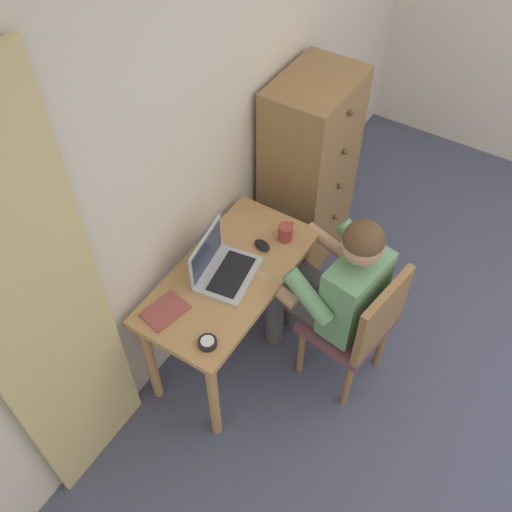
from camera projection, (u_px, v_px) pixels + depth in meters
wall_back at (231, 117)px, 2.97m from camera, size 4.80×0.05×2.50m
curtain_panel at (50, 328)px, 2.27m from camera, size 0.57×0.03×2.22m
desk at (230, 289)px, 3.03m from camera, size 1.05×0.52×0.74m
dresser at (309, 174)px, 3.57m from camera, size 0.59×0.44×1.32m
chair at (359, 325)px, 3.01m from camera, size 0.48×0.46×0.89m
person_seated at (334, 286)px, 2.95m from camera, size 0.59×0.62×1.21m
laptop at (222, 267)px, 2.90m from camera, size 0.38×0.30×0.24m
computer_mouse at (262, 245)px, 3.04m from camera, size 0.08×0.11×0.03m
desk_clock at (208, 343)px, 2.64m from camera, size 0.09×0.09×0.03m
notebook_pad at (165, 311)px, 2.77m from camera, size 0.24×0.19×0.01m
coffee_mug at (286, 232)px, 3.06m from camera, size 0.12×0.08×0.09m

